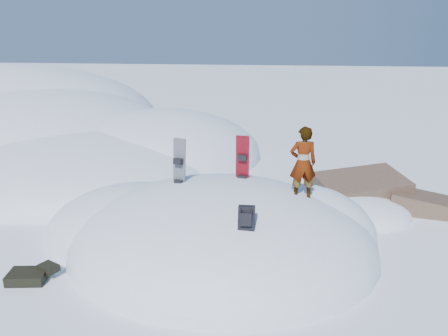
# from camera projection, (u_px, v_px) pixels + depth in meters

# --- Properties ---
(ground) EXTENTS (120.00, 120.00, 0.00)m
(ground) POSITION_uv_depth(u_px,v_px,m) (222.00, 248.00, 9.99)
(ground) COLOR white
(ground) RESTS_ON ground
(snow_mound) EXTENTS (8.00, 6.00, 3.00)m
(snow_mound) POSITION_uv_depth(u_px,v_px,m) (216.00, 242.00, 10.24)
(snow_mound) COLOR white
(snow_mound) RESTS_ON ground
(snow_ridge) EXTENTS (21.50, 18.50, 6.40)m
(snow_ridge) POSITION_uv_depth(u_px,v_px,m) (32.00, 137.00, 20.65)
(snow_ridge) COLOR white
(snow_ridge) RESTS_ON ground
(rock_outcrop) EXTENTS (4.68, 4.41, 1.68)m
(rock_outcrop) POSITION_uv_depth(u_px,v_px,m) (366.00, 206.00, 12.36)
(rock_outcrop) COLOR brown
(rock_outcrop) RESTS_ON ground
(snowboard_red) EXTENTS (0.32, 0.18, 1.69)m
(snowboard_red) POSITION_uv_depth(u_px,v_px,m) (242.00, 170.00, 10.30)
(snowboard_red) COLOR red
(snowboard_red) RESTS_ON snow_mound
(snowboard_dark) EXTENTS (0.35, 0.29, 1.69)m
(snowboard_dark) POSITION_uv_depth(u_px,v_px,m) (179.00, 174.00, 10.01)
(snowboard_dark) COLOR black
(snowboard_dark) RESTS_ON snow_mound
(backpack) EXTENTS (0.32, 0.37, 0.51)m
(backpack) POSITION_uv_depth(u_px,v_px,m) (246.00, 218.00, 8.04)
(backpack) COLOR black
(backpack) RESTS_ON snow_mound
(gear_pile) EXTENTS (0.97, 0.74, 0.26)m
(gear_pile) POSITION_uv_depth(u_px,v_px,m) (31.00, 275.00, 8.62)
(gear_pile) COLOR black
(gear_pile) RESTS_ON ground
(person) EXTENTS (0.65, 0.50, 1.62)m
(person) POSITION_uv_depth(u_px,v_px,m) (303.00, 163.00, 9.39)
(person) COLOR slate
(person) RESTS_ON snow_mound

